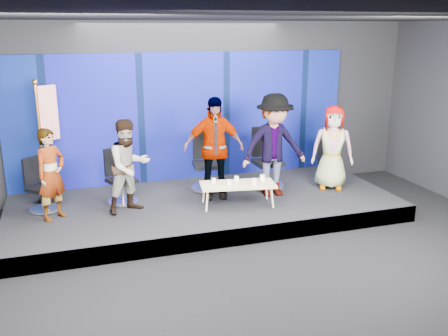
{
  "coord_description": "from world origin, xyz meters",
  "views": [
    {
      "loc": [
        -2.37,
        -5.89,
        3.38
      ],
      "look_at": [
        0.34,
        2.4,
        0.9
      ],
      "focal_mm": 40.0,
      "sensor_mm": 36.0,
      "label": 1
    }
  ],
  "objects_px": {
    "panelist_c": "(214,148)",
    "mug_e": "(262,178)",
    "panelist_d": "(274,146)",
    "mug_c": "(237,179)",
    "chair_b": "(121,185)",
    "chair_d": "(267,168)",
    "mug_b": "(229,183)",
    "chair_c": "(207,170)",
    "chair_e": "(328,165)",
    "flag_stand": "(47,138)",
    "coffee_table": "(238,185)",
    "mug_d": "(254,182)",
    "panelist_b": "(129,166)",
    "panelist_e": "(332,148)",
    "panelist_a": "(51,174)",
    "chair_a": "(41,194)",
    "mug_a": "(214,181)"
  },
  "relations": [
    {
      "from": "panelist_d",
      "to": "mug_c",
      "type": "height_order",
      "value": "panelist_d"
    },
    {
      "from": "chair_d",
      "to": "mug_c",
      "type": "relative_size",
      "value": 12.69
    },
    {
      "from": "panelist_a",
      "to": "chair_b",
      "type": "distance_m",
      "value": 1.31
    },
    {
      "from": "chair_c",
      "to": "mug_c",
      "type": "xyz_separation_m",
      "value": [
        0.28,
        -0.95,
        0.07
      ]
    },
    {
      "from": "chair_b",
      "to": "chair_d",
      "type": "relative_size",
      "value": 0.84
    },
    {
      "from": "panelist_b",
      "to": "mug_e",
      "type": "distance_m",
      "value": 2.38
    },
    {
      "from": "chair_d",
      "to": "panelist_d",
      "type": "bearing_deg",
      "value": -99.66
    },
    {
      "from": "mug_b",
      "to": "chair_c",
      "type": "bearing_deg",
      "value": 93.89
    },
    {
      "from": "mug_b",
      "to": "flag_stand",
      "type": "relative_size",
      "value": 0.05
    },
    {
      "from": "panelist_b",
      "to": "chair_e",
      "type": "relative_size",
      "value": 1.59
    },
    {
      "from": "chair_b",
      "to": "mug_c",
      "type": "relative_size",
      "value": 10.62
    },
    {
      "from": "panelist_b",
      "to": "mug_a",
      "type": "bearing_deg",
      "value": -27.5
    },
    {
      "from": "chair_a",
      "to": "mug_c",
      "type": "distance_m",
      "value": 3.4
    },
    {
      "from": "chair_b",
      "to": "panelist_e",
      "type": "xyz_separation_m",
      "value": [
        4.04,
        -0.42,
        0.49
      ]
    },
    {
      "from": "mug_b",
      "to": "flag_stand",
      "type": "distance_m",
      "value": 3.35
    },
    {
      "from": "coffee_table",
      "to": "flag_stand",
      "type": "xyz_separation_m",
      "value": [
        -3.16,
        1.29,
        0.8
      ]
    },
    {
      "from": "panelist_c",
      "to": "panelist_d",
      "type": "relative_size",
      "value": 0.98
    },
    {
      "from": "mug_d",
      "to": "chair_a",
      "type": "bearing_deg",
      "value": 165.28
    },
    {
      "from": "panelist_b",
      "to": "chair_c",
      "type": "height_order",
      "value": "panelist_b"
    },
    {
      "from": "panelist_c",
      "to": "panelist_d",
      "type": "distance_m",
      "value": 1.12
    },
    {
      "from": "flag_stand",
      "to": "mug_a",
      "type": "bearing_deg",
      "value": -53.36
    },
    {
      "from": "flag_stand",
      "to": "chair_d",
      "type": "bearing_deg",
      "value": -37.51
    },
    {
      "from": "chair_b",
      "to": "mug_d",
      "type": "relative_size",
      "value": 9.42
    },
    {
      "from": "coffee_table",
      "to": "mug_d",
      "type": "distance_m",
      "value": 0.3
    },
    {
      "from": "panelist_b",
      "to": "chair_a",
      "type": "bearing_deg",
      "value": 139.02
    },
    {
      "from": "panelist_e",
      "to": "chair_b",
      "type": "bearing_deg",
      "value": -160.38
    },
    {
      "from": "panelist_b",
      "to": "panelist_c",
      "type": "relative_size",
      "value": 0.85
    },
    {
      "from": "chair_a",
      "to": "panelist_b",
      "type": "bearing_deg",
      "value": -61.25
    },
    {
      "from": "chair_b",
      "to": "chair_d",
      "type": "bearing_deg",
      "value": -21.19
    },
    {
      "from": "panelist_a",
      "to": "panelist_e",
      "type": "height_order",
      "value": "panelist_e"
    },
    {
      "from": "chair_a",
      "to": "panelist_d",
      "type": "height_order",
      "value": "panelist_d"
    },
    {
      "from": "chair_a",
      "to": "panelist_d",
      "type": "distance_m",
      "value": 4.21
    },
    {
      "from": "mug_b",
      "to": "panelist_b",
      "type": "bearing_deg",
      "value": 167.6
    },
    {
      "from": "panelist_a",
      "to": "panelist_c",
      "type": "distance_m",
      "value": 2.85
    },
    {
      "from": "chair_b",
      "to": "panelist_b",
      "type": "relative_size",
      "value": 0.62
    },
    {
      "from": "panelist_c",
      "to": "mug_e",
      "type": "height_order",
      "value": "panelist_c"
    },
    {
      "from": "panelist_d",
      "to": "mug_d",
      "type": "distance_m",
      "value": 0.9
    },
    {
      "from": "mug_e",
      "to": "flag_stand",
      "type": "distance_m",
      "value": 3.92
    },
    {
      "from": "panelist_d",
      "to": "coffee_table",
      "type": "bearing_deg",
      "value": -157.76
    },
    {
      "from": "chair_a",
      "to": "panelist_c",
      "type": "height_order",
      "value": "panelist_c"
    },
    {
      "from": "panelist_d",
      "to": "mug_a",
      "type": "height_order",
      "value": "panelist_d"
    },
    {
      "from": "mug_b",
      "to": "mug_e",
      "type": "height_order",
      "value": "mug_e"
    },
    {
      "from": "chair_a",
      "to": "mug_e",
      "type": "bearing_deg",
      "value": -54.0
    },
    {
      "from": "panelist_d",
      "to": "chair_e",
      "type": "bearing_deg",
      "value": 19.21
    },
    {
      "from": "chair_e",
      "to": "panelist_a",
      "type": "bearing_deg",
      "value": -149.23
    },
    {
      "from": "panelist_a",
      "to": "chair_d",
      "type": "height_order",
      "value": "panelist_a"
    },
    {
      "from": "panelist_d",
      "to": "mug_a",
      "type": "bearing_deg",
      "value": -172.04
    },
    {
      "from": "panelist_a",
      "to": "mug_e",
      "type": "height_order",
      "value": "panelist_a"
    },
    {
      "from": "mug_a",
      "to": "mug_d",
      "type": "height_order",
      "value": "mug_d"
    },
    {
      "from": "panelist_c",
      "to": "chair_d",
      "type": "height_order",
      "value": "panelist_c"
    }
  ]
}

